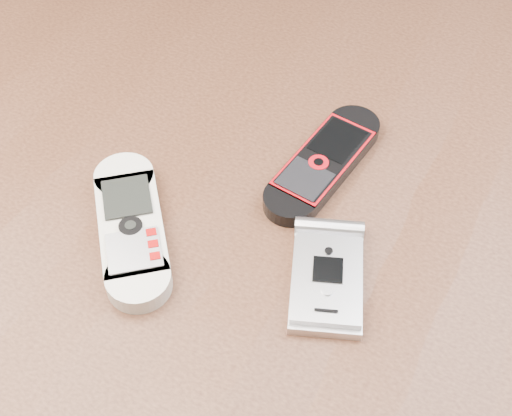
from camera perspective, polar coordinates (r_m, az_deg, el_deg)
The scene contains 4 objects.
table at distance 0.65m, azimuth -0.39°, elevation -6.29°, with size 1.20×0.80×0.75m.
nokia_white at distance 0.56m, azimuth -9.95°, elevation -1.50°, with size 0.05×0.15×0.02m, color beige.
nokia_black_red at distance 0.60m, azimuth 5.42°, elevation 3.68°, with size 0.04×0.15×0.01m, color black.
motorola_razr at distance 0.53m, azimuth 5.71°, elevation -5.59°, with size 0.05×0.10×0.02m, color silver.
Camera 1 is at (0.16, -0.32, 1.19)m, focal length 50.00 mm.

